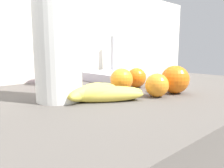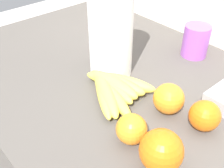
{
  "view_description": "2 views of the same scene",
  "coord_description": "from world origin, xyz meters",
  "views": [
    {
      "loc": [
        -0.46,
        -0.49,
        0.98
      ],
      "look_at": [
        -0.1,
        -0.07,
        0.89
      ],
      "focal_mm": 33.65,
      "sensor_mm": 36.0,
      "label": 1
    },
    {
      "loc": [
        0.29,
        -0.43,
        1.3
      ],
      "look_at": [
        -0.07,
        -0.12,
        0.95
      ],
      "focal_mm": 45.16,
      "sensor_mm": 36.0,
      "label": 2
    }
  ],
  "objects": [
    {
      "name": "orange_center",
      "position": [
        -0.0,
        -0.01,
        0.89
      ],
      "size": [
        0.07,
        0.07,
        0.07
      ],
      "primitive_type": "sphere",
      "color": "orange",
      "rests_on": "counter"
    },
    {
      "name": "orange_far_right",
      "position": [
        0.09,
        -0.14,
        0.9
      ],
      "size": [
        0.08,
        0.08,
        0.08
      ],
      "primitive_type": "sphere",
      "color": "orange",
      "rests_on": "counter"
    },
    {
      "name": "mug",
      "position": [
        -0.12,
        0.26,
        0.9
      ],
      "size": [
        0.08,
        0.08,
        0.1
      ],
      "primitive_type": "cylinder",
      "color": "#A656BF",
      "rests_on": "counter"
    },
    {
      "name": "paper_towel_roll",
      "position": [
        -0.21,
        0.0,
        1.0
      ],
      "size": [
        0.12,
        0.12,
        0.31
      ],
      "color": "white",
      "rests_on": "counter"
    },
    {
      "name": "banana_bunch",
      "position": [
        -0.14,
        -0.06,
        0.87
      ],
      "size": [
        0.22,
        0.19,
        0.04
      ],
      "color": "#E0C84C",
      "rests_on": "counter"
    },
    {
      "name": "sink_basin",
      "position": [
        0.23,
        0.21,
        0.88
      ],
      "size": [
        0.38,
        0.27,
        0.2
      ],
      "color": "#B7BABF",
      "rests_on": "counter"
    },
    {
      "name": "orange_back_left",
      "position": [
        0.01,
        -0.14,
        0.89
      ],
      "size": [
        0.07,
        0.07,
        0.07
      ],
      "primitive_type": "sphere",
      "color": "orange",
      "rests_on": "counter"
    },
    {
      "name": "wall_back",
      "position": [
        0.0,
        0.38,
        0.65
      ],
      "size": [
        1.82,
        0.06,
        1.3
      ],
      "primitive_type": "cube",
      "color": "silver",
      "rests_on": "ground"
    },
    {
      "name": "orange_back_right",
      "position": [
        0.09,
        0.01,
        0.89
      ],
      "size": [
        0.07,
        0.07,
        0.07
      ],
      "primitive_type": "sphere",
      "color": "orange",
      "rests_on": "counter"
    }
  ]
}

